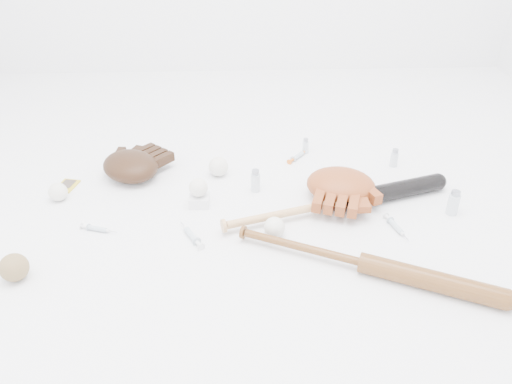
{
  "coord_description": "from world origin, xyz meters",
  "views": [
    {
      "loc": [
        -0.08,
        -1.39,
        0.95
      ],
      "look_at": [
        -0.01,
        0.04,
        0.06
      ],
      "focal_mm": 35.0,
      "sensor_mm": 36.0,
      "label": 1
    }
  ],
  "objects_px": {
    "bat_wood": "(363,263)",
    "glove_dark": "(130,166)",
    "bat_dark": "(337,202)",
    "pedestal": "(199,200)"
  },
  "relations": [
    {
      "from": "glove_dark",
      "to": "pedestal",
      "type": "relative_size",
      "value": 4.01
    },
    {
      "from": "bat_dark",
      "to": "pedestal",
      "type": "distance_m",
      "value": 0.47
    },
    {
      "from": "bat_wood",
      "to": "glove_dark",
      "type": "bearing_deg",
      "value": 168.26
    },
    {
      "from": "pedestal",
      "to": "bat_wood",
      "type": "bearing_deg",
      "value": -37.2
    },
    {
      "from": "bat_wood",
      "to": "pedestal",
      "type": "xyz_separation_m",
      "value": [
        -0.48,
        0.37,
        -0.01
      ]
    },
    {
      "from": "bat_wood",
      "to": "glove_dark",
      "type": "height_order",
      "value": "glove_dark"
    },
    {
      "from": "bat_dark",
      "to": "bat_wood",
      "type": "relative_size",
      "value": 1.07
    },
    {
      "from": "bat_wood",
      "to": "glove_dark",
      "type": "relative_size",
      "value": 2.96
    },
    {
      "from": "bat_dark",
      "to": "bat_wood",
      "type": "xyz_separation_m",
      "value": [
        0.01,
        -0.31,
        -0.0
      ]
    },
    {
      "from": "bat_dark",
      "to": "pedestal",
      "type": "xyz_separation_m",
      "value": [
        -0.47,
        0.05,
        -0.01
      ]
    }
  ]
}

